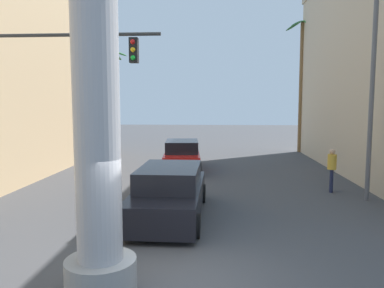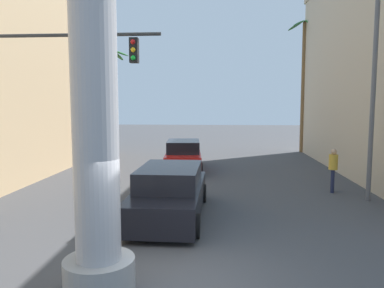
% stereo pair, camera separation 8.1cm
% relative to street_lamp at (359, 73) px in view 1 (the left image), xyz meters
% --- Properties ---
extents(ground_plane, '(90.70, 90.70, 0.00)m').
position_rel_street_lamp_xyz_m(ground_plane, '(-5.62, 3.22, -4.51)').
color(ground_plane, '#424244').
extents(street_lamp, '(2.90, 0.28, 7.40)m').
position_rel_street_lamp_xyz_m(street_lamp, '(0.00, 0.00, 0.00)').
color(street_lamp, '#59595E').
rests_on(street_lamp, ground).
extents(traffic_light_mast, '(5.24, 0.32, 5.51)m').
position_rel_street_lamp_xyz_m(traffic_light_mast, '(-10.04, -2.85, -0.58)').
color(traffic_light_mast, '#333333').
rests_on(traffic_light_mast, ground).
extents(car_lead, '(2.07, 5.10, 1.56)m').
position_rel_street_lamp_xyz_m(car_lead, '(-6.36, -2.43, -3.77)').
color(car_lead, black).
rests_on(car_lead, ground).
extents(car_far, '(2.18, 4.53, 1.56)m').
position_rel_street_lamp_xyz_m(car_far, '(-6.74, 5.67, -3.77)').
color(car_far, black).
rests_on(car_far, ground).
extents(palm_tree_far_right, '(2.37, 2.35, 9.29)m').
position_rel_street_lamp_xyz_m(palm_tree_far_right, '(1.04, 13.74, 1.03)').
color(palm_tree_far_right, brown).
rests_on(palm_tree_far_right, ground).
extents(palm_tree_far_left, '(2.49, 2.36, 7.01)m').
position_rel_street_lamp_xyz_m(palm_tree_far_left, '(-11.82, 10.49, -0.40)').
color(palm_tree_far_left, brown).
rests_on(palm_tree_far_left, ground).
extents(pedestrian_mid_right, '(0.42, 0.42, 1.71)m').
position_rel_street_lamp_xyz_m(pedestrian_mid_right, '(-0.44, 1.21, -3.51)').
color(pedestrian_mid_right, '#1E233F').
rests_on(pedestrian_mid_right, ground).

